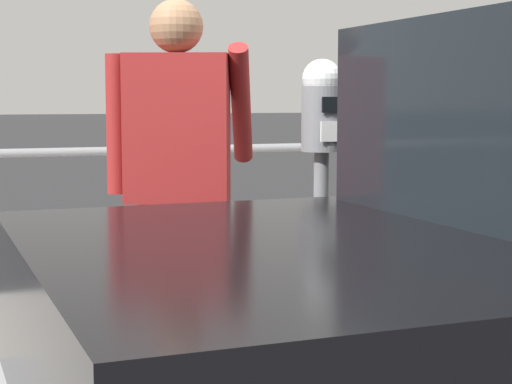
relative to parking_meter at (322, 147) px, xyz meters
name	(u,v)px	position (x,y,z in m)	size (l,w,h in m)	color
sidewalk_curb	(267,340)	(0.14, 1.09, -1.21)	(36.00, 2.86, 0.16)	#ADA8A0
parking_meter	(322,147)	(0.00, 0.00, 0.00)	(0.19, 0.20, 1.52)	slate
pedestrian_at_meter	(178,169)	(-0.63, 0.17, -0.10)	(0.74, 0.46, 1.78)	black
background_railing	(204,186)	(0.14, 2.39, -0.41)	(24.06, 0.06, 1.01)	gray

